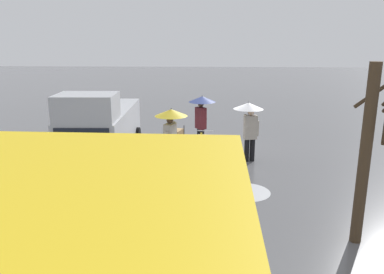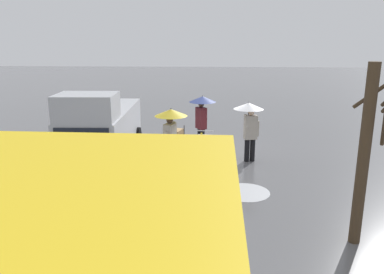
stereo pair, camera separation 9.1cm
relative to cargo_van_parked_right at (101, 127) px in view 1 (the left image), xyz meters
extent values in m
plane|color=#5B5B5E|center=(-3.88, -0.80, -1.18)|extent=(90.00, 90.00, 0.00)
cylinder|color=#999BA0|center=(0.00, -2.67, -1.18)|extent=(1.60, 1.60, 0.01)
cylinder|color=#999BA0|center=(-1.90, 0.83, -1.18)|extent=(2.23, 2.23, 0.01)
cylinder|color=silver|center=(-0.66, 1.60, -1.18)|extent=(2.59, 2.59, 0.01)
cylinder|color=#ADAFB5|center=(-4.96, 2.96, -1.18)|extent=(1.40, 1.40, 0.01)
cube|color=#B7BABF|center=(0.01, -0.26, -0.12)|extent=(2.15, 5.27, 1.40)
cube|color=#B7BABF|center=(-0.06, 1.64, 1.00)|extent=(1.89, 1.47, 0.84)
cube|color=black|center=(-0.09, 2.36, 0.20)|extent=(1.66, 0.12, 0.63)
cube|color=#232326|center=(-0.09, 2.40, -0.86)|extent=(1.96, 0.23, 0.24)
cylinder|color=black|center=(-1.03, 1.31, -0.82)|extent=(0.27, 0.73, 0.72)
cylinder|color=black|center=(0.93, 1.39, -0.82)|extent=(0.27, 0.73, 0.72)
cylinder|color=black|center=(-0.91, -1.91, -0.82)|extent=(0.27, 0.73, 0.72)
cylinder|color=black|center=(1.05, -1.84, -0.82)|extent=(0.27, 0.73, 0.72)
cube|color=silver|center=(-3.00, 8.72, 0.20)|extent=(2.24, 1.84, 1.80)
cube|color=black|center=(-3.02, 7.80, 0.52)|extent=(1.98, 0.10, 0.81)
cube|color=#B2B2B7|center=(-3.69, 0.12, -0.58)|extent=(0.61, 0.82, 0.56)
cube|color=#B2B2B7|center=(-3.69, 0.12, -1.04)|extent=(0.55, 0.74, 0.04)
cylinder|color=#B2B2B7|center=(-3.74, -0.30, -0.18)|extent=(0.58, 0.11, 0.04)
sphere|color=black|center=(-3.85, 0.44, -1.13)|extent=(0.10, 0.10, 0.10)
sphere|color=black|center=(-3.44, 0.39, -1.13)|extent=(0.10, 0.10, 0.10)
sphere|color=black|center=(-3.93, -0.16, -1.13)|extent=(0.10, 0.10, 0.10)
sphere|color=black|center=(-3.52, -0.21, -1.13)|extent=(0.10, 0.10, 0.10)
cylinder|color=yellow|center=(-3.59, 0.21, -0.48)|extent=(0.11, 0.29, 0.69)
cube|color=#515156|center=(-2.69, 0.37, -0.96)|extent=(0.66, 0.73, 0.03)
cylinder|color=#515156|center=(-3.00, 0.17, -0.41)|extent=(0.04, 0.04, 1.10)
cylinder|color=#515156|center=(-2.59, 0.01, -0.41)|extent=(0.04, 0.04, 1.10)
cylinder|color=black|center=(-3.02, 0.18, -1.08)|extent=(0.12, 0.20, 0.20)
cylinder|color=black|center=(-2.57, 0.01, -1.08)|extent=(0.12, 0.20, 0.20)
cube|color=#A37F51|center=(-2.69, 0.37, -0.80)|extent=(0.60, 0.61, 0.29)
cube|color=tan|center=(-2.69, 0.37, -0.51)|extent=(0.58, 0.62, 0.30)
cube|color=#A37F51|center=(-2.69, 0.37, -0.17)|extent=(0.62, 0.69, 0.37)
cylinder|color=black|center=(-5.43, 0.05, -0.77)|extent=(0.18, 0.18, 0.82)
cylinder|color=black|center=(-5.23, 0.08, -0.77)|extent=(0.18, 0.18, 0.82)
cube|color=#B2A899|center=(-5.33, 0.07, 0.06)|extent=(0.48, 0.35, 0.84)
sphere|color=beige|center=(-5.33, 0.07, 0.60)|extent=(0.22, 0.22, 0.22)
cylinder|color=#B2A899|center=(-5.59, 0.03, 0.01)|extent=(0.10, 0.10, 0.55)
cylinder|color=#B2A899|center=(-5.15, 0.12, 0.28)|extent=(0.15, 0.31, 0.50)
cylinder|color=#333338|center=(-5.23, 0.08, 0.44)|extent=(0.02, 0.02, 0.86)
cone|color=white|center=(-5.23, 0.08, 0.82)|extent=(1.04, 1.04, 0.22)
sphere|color=#333338|center=(-5.23, 0.08, 0.95)|extent=(0.04, 0.04, 0.04)
cube|color=maroon|center=(-5.30, -0.13, 0.10)|extent=(0.32, 0.20, 0.44)
cylinder|color=black|center=(-3.49, -1.51, -0.77)|extent=(0.18, 0.18, 0.82)
cylinder|color=black|center=(-3.60, -1.34, -0.77)|extent=(0.18, 0.18, 0.82)
cube|color=#5B1E23|center=(-3.55, -1.43, 0.06)|extent=(0.47, 0.52, 0.84)
sphere|color=brown|center=(-3.55, -1.43, 0.60)|extent=(0.22, 0.22, 0.22)
cylinder|color=#5B1E23|center=(-3.41, -1.65, 0.01)|extent=(0.10, 0.10, 0.55)
cylinder|color=#5B1E23|center=(-3.66, -1.29, 0.28)|extent=(0.31, 0.25, 0.50)
cylinder|color=#333338|center=(-3.60, -1.34, 0.44)|extent=(0.02, 0.02, 0.86)
cone|color=navy|center=(-3.60, -1.34, 0.82)|extent=(1.04, 1.04, 0.22)
sphere|color=#333338|center=(-3.60, -1.34, 0.95)|extent=(0.04, 0.04, 0.04)
cylinder|color=black|center=(-2.62, 1.62, -0.77)|extent=(0.18, 0.18, 0.82)
cylinder|color=black|center=(-2.68, 1.43, -0.77)|extent=(0.18, 0.18, 0.82)
cube|color=#B2A899|center=(-2.65, 1.52, 0.06)|extent=(0.41, 0.51, 0.84)
sphere|color=brown|center=(-2.65, 1.52, 0.60)|extent=(0.22, 0.22, 0.22)
cylinder|color=#B2A899|center=(-2.56, 1.77, 0.01)|extent=(0.10, 0.10, 0.55)
cylinder|color=#B2A899|center=(-2.69, 1.35, 0.28)|extent=(0.32, 0.19, 0.50)
cylinder|color=#333338|center=(-2.68, 1.43, 0.44)|extent=(0.02, 0.02, 0.86)
cone|color=yellow|center=(-2.68, 1.43, 0.82)|extent=(1.04, 1.04, 0.22)
sphere|color=#333338|center=(-2.68, 1.43, 0.95)|extent=(0.04, 0.04, 0.04)
cylinder|color=#423323|center=(-7.08, 5.57, 0.74)|extent=(0.24, 0.24, 3.84)
cylinder|color=#423323|center=(-7.30, 5.24, 2.03)|extent=(0.75, 0.54, 0.78)
camera|label=1|loc=(-3.89, 13.18, 3.10)|focal=35.70mm
camera|label=2|loc=(-3.98, 13.18, 3.10)|focal=35.70mm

